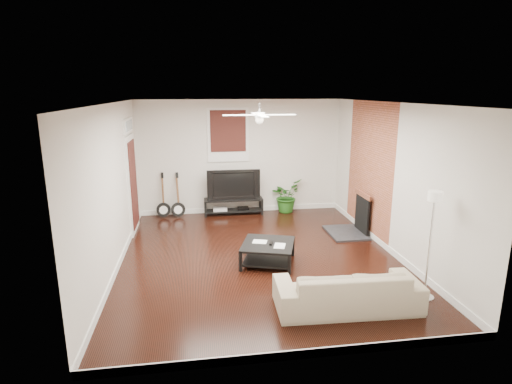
# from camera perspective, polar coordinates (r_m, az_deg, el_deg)

# --- Properties ---
(room) EXTENTS (5.01, 6.01, 2.81)m
(room) POSITION_cam_1_polar(r_m,az_deg,el_deg) (7.26, 0.47, 1.16)
(room) COLOR black
(room) RESTS_ON ground
(brick_accent) EXTENTS (0.02, 2.20, 2.80)m
(brick_accent) POSITION_cam_1_polar(r_m,az_deg,el_deg) (8.91, 15.47, 3.06)
(brick_accent) COLOR #9E5233
(brick_accent) RESTS_ON floor
(fireplace) EXTENTS (0.80, 1.10, 0.92)m
(fireplace) POSITION_cam_1_polar(r_m,az_deg,el_deg) (9.01, 13.40, -2.85)
(fireplace) COLOR black
(fireplace) RESTS_ON floor
(window_back) EXTENTS (1.00, 0.06, 1.30)m
(window_back) POSITION_cam_1_polar(r_m,az_deg,el_deg) (10.05, -3.90, 7.89)
(window_back) COLOR #35130E
(window_back) RESTS_ON wall_back
(door_left) EXTENTS (0.08, 1.00, 2.50)m
(door_left) POSITION_cam_1_polar(r_m,az_deg,el_deg) (9.16, -16.85, 2.30)
(door_left) COLOR white
(door_left) RESTS_ON wall_left
(tv_stand) EXTENTS (1.44, 0.38, 0.40)m
(tv_stand) POSITION_cam_1_polar(r_m,az_deg,el_deg) (10.21, -3.14, -2.01)
(tv_stand) COLOR black
(tv_stand) RESTS_ON floor
(tv) EXTENTS (1.29, 0.17, 0.74)m
(tv) POSITION_cam_1_polar(r_m,az_deg,el_deg) (10.08, -3.19, 1.16)
(tv) COLOR black
(tv) RESTS_ON tv_stand
(coffee_table) EXTENTS (1.11, 1.11, 0.37)m
(coffee_table) POSITION_cam_1_polar(r_m,az_deg,el_deg) (7.39, 1.67, -8.50)
(coffee_table) COLOR black
(coffee_table) RESTS_ON floor
(sofa) EXTENTS (2.05, 0.87, 0.59)m
(sofa) POSITION_cam_1_polar(r_m,az_deg,el_deg) (6.06, 12.58, -12.99)
(sofa) COLOR tan
(sofa) RESTS_ON floor
(floor_lamp) EXTENTS (0.28, 0.28, 1.65)m
(floor_lamp) POSITION_cam_1_polar(r_m,az_deg,el_deg) (6.47, 23.01, -6.93)
(floor_lamp) COLOR silver
(floor_lamp) RESTS_ON floor
(potted_plant) EXTENTS (0.98, 0.99, 0.83)m
(potted_plant) POSITION_cam_1_polar(r_m,az_deg,el_deg) (10.39, 4.19, -0.52)
(potted_plant) COLOR #235E1A
(potted_plant) RESTS_ON floor
(guitar_left) EXTENTS (0.36, 0.26, 1.10)m
(guitar_left) POSITION_cam_1_polar(r_m,az_deg,el_deg) (10.08, -12.84, -0.50)
(guitar_left) COLOR black
(guitar_left) RESTS_ON floor
(guitar_right) EXTENTS (0.38, 0.30, 1.10)m
(guitar_right) POSITION_cam_1_polar(r_m,az_deg,el_deg) (10.03, -10.86, -0.47)
(guitar_right) COLOR black
(guitar_right) RESTS_ON floor
(ceiling_fan) EXTENTS (1.24, 1.24, 0.32)m
(ceiling_fan) POSITION_cam_1_polar(r_m,az_deg,el_deg) (7.09, 0.49, 10.66)
(ceiling_fan) COLOR white
(ceiling_fan) RESTS_ON ceiling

